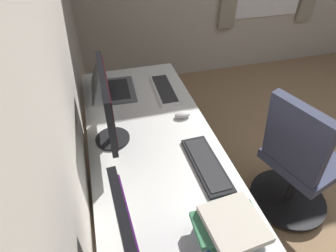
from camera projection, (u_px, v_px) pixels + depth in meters
The scene contains 10 objects.
wall_back at pixel (42, 109), 0.92m from camera, with size 5.25×0.10×2.60m, color beige.
desk at pixel (159, 166), 1.57m from camera, with size 2.13×0.74×0.73m.
drawer_pedestal at pixel (160, 216), 1.69m from camera, with size 0.40×0.51×0.69m.
monitor_primary at pixel (107, 104), 1.49m from camera, with size 0.54×0.20×0.44m.
laptop_leftmost at pixel (110, 86), 2.02m from camera, with size 0.36×0.32×0.22m.
keyboard_main at pixel (164, 89), 2.06m from camera, with size 0.42×0.15×0.02m.
keyboard_spare at pixel (207, 164), 1.49m from camera, with size 0.42×0.15×0.02m.
mouse_main at pixel (183, 115), 1.81m from camera, with size 0.06×0.10×0.03m, color silver.
book_stack_near at pixel (231, 227), 1.15m from camera, with size 0.25×0.30×0.12m.
office_chair at pixel (297, 165), 1.86m from camera, with size 0.56×0.60×0.97m.
Camera 1 is at (-0.83, 2.12, 1.84)m, focal length 30.02 mm.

